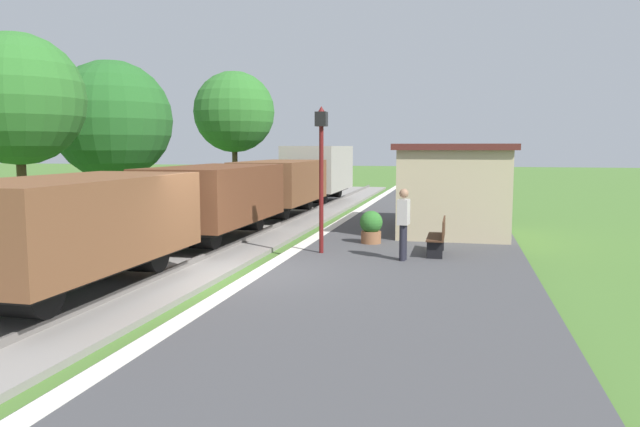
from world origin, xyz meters
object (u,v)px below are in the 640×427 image
Objects in this scene: tree_trackside_mid at (18,100)px; tree_field_left at (234,112)px; lamp_post_near at (321,152)px; tree_trackside_far at (112,120)px; station_hut at (454,187)px; person_waiting at (403,221)px; potted_planter at (371,226)px; bench_near_hut at (439,236)px; freight_train at (259,188)px.

tree_field_left is at bearing 83.34° from tree_trackside_mid.
tree_trackside_far reaches higher than lamp_post_near.
station_hut reaches higher than person_waiting.
tree_trackside_mid is 0.93× the size of tree_field_left.
potted_planter is at bearing 4.31° from tree_trackside_mid.
lamp_post_near is (-2.92, -0.43, 2.08)m from bench_near_hut.
tree_field_left is at bearing 78.95° from tree_trackside_far.
freight_train is 8.35m from person_waiting.
person_waiting is (5.69, -6.11, -0.30)m from freight_train.
bench_near_hut is at bearing -38.38° from freight_train.
freight_train is at bearing -5.44° from tree_trackside_far.
person_waiting is at bearing -56.36° from tree_field_left.
station_hut is at bearing 57.94° from lamp_post_near.
bench_near_hut is 0.22× the size of tree_field_left.
tree_trackside_far is (-11.81, 6.69, 2.77)m from person_waiting.
station_hut is 0.85× the size of tree_field_left.
tree_trackside_mid reaches higher than person_waiting.
person_waiting is 18.64m from tree_field_left.
tree_trackside_mid is (-12.54, 0.58, 3.63)m from bench_near_hut.
person_waiting is 13.85m from tree_trackside_far.
tree_trackside_far reaches higher than person_waiting.
tree_field_left is (1.60, 13.69, 0.36)m from tree_trackside_mid.
station_hut is 4.83m from bench_near_hut.
bench_near_hut is (-0.31, -4.73, -0.93)m from station_hut.
station_hut is 6.33× the size of potted_planter.
tree_field_left is at bearing 115.96° from freight_train.
tree_trackside_far reaches higher than freight_train.
freight_train is 10.66m from tree_field_left.
tree_trackside_mid is at bearing -0.69° from person_waiting.
tree_trackside_far is (-12.91, 1.00, 2.30)m from station_hut.
potted_planter is 0.13× the size of tree_field_left.
bench_near_hut is 14.22m from tree_trackside_far.
freight_train is 8.32m from bench_near_hut.
tree_field_left reaches higher than potted_planter.
tree_trackside_mid is at bearing -162.11° from station_hut.
station_hut is 5.82m from person_waiting.
tree_trackside_far is 0.92× the size of tree_field_left.
freight_train is 4.48× the size of station_hut.
tree_trackside_far is (-9.69, 6.15, 1.15)m from lamp_post_near.
freight_train is 3.82× the size of tree_field_left.
tree_trackside_mid reaches higher than bench_near_hut.
freight_train is at bearing -40.18° from person_waiting.
bench_near_hut is 0.24× the size of tree_trackside_far.
freight_train is 4.10× the size of tree_trackside_mid.
tree_trackside_far is at bearing 174.56° from freight_train.
person_waiting is (-1.10, -5.69, -0.47)m from station_hut.
potted_planter is at bearing 60.77° from lamp_post_near.
tree_field_left reaches higher than station_hut.
person_waiting reaches higher than potted_planter.
person_waiting is at bearing -64.67° from potted_planter.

